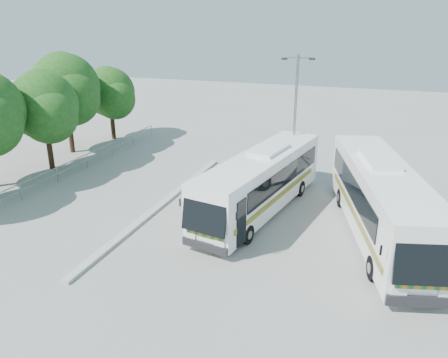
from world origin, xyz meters
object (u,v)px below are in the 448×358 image
at_px(tree_far_e, 111,92).
at_px(lamppost, 295,115).
at_px(tree_far_c, 44,106).
at_px(tree_far_d, 66,88).
at_px(coach_adjacent, 381,200).
at_px(coach_main, 261,181).

bearing_deg(tree_far_e, lamppost, -18.59).
relative_size(tree_far_c, tree_far_d, 0.88).
xyz_separation_m(tree_far_c, lamppost, (15.74, 2.74, -0.03)).
relative_size(tree_far_d, coach_adjacent, 0.61).
bearing_deg(lamppost, tree_far_c, 174.04).
height_order(tree_far_c, coach_adjacent, tree_far_c).
bearing_deg(coach_adjacent, tree_far_d, 148.12).
relative_size(coach_adjacent, lamppost, 1.58).
bearing_deg(tree_far_d, tree_far_c, -72.17).
relative_size(tree_far_d, coach_main, 0.65).
bearing_deg(lamppost, tree_far_e, 145.59).
height_order(coach_main, lamppost, lamppost).
bearing_deg(tree_far_c, coach_main, -7.63).
height_order(tree_far_e, coach_adjacent, tree_far_e).
xyz_separation_m(tree_far_c, coach_main, (15.06, -2.02, -2.58)).
relative_size(coach_main, coach_adjacent, 0.93).
distance_m(tree_far_e, lamppost, 17.15).
bearing_deg(coach_adjacent, lamppost, 117.46).
relative_size(tree_far_c, tree_far_e, 1.10).
distance_m(tree_far_c, lamppost, 15.98).
xyz_separation_m(coach_main, coach_adjacent, (5.85, -0.81, 0.13)).
xyz_separation_m(tree_far_d, lamppost, (16.93, -0.96, -0.59)).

